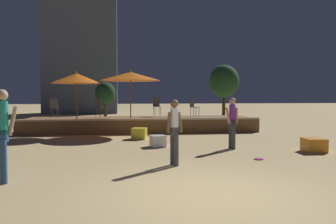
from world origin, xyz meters
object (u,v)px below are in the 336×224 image
(bistro_chair_1, at_px, (99,106))
(background_tree_0, at_px, (224,81))
(cube_seat_0, at_px, (139,133))
(bistro_chair_2, at_px, (193,105))
(person_1, at_px, (174,130))
(bistro_chair_0, at_px, (54,106))
(patio_umbrella_1, at_px, (76,78))
(frisbee_disc, at_px, (259,159))
(bistro_chair_3, at_px, (157,105))
(person_0, at_px, (232,122))
(patio_umbrella_0, at_px, (131,76))
(cube_seat_1, at_px, (158,141))
(cube_seat_2, at_px, (314,145))
(background_tree_1, at_px, (105,94))
(person_2, at_px, (3,131))

(bistro_chair_1, distance_m, background_tree_0, 15.02)
(cube_seat_0, distance_m, bistro_chair_2, 4.10)
(person_1, xyz_separation_m, bistro_chair_0, (-4.46, 7.73, 0.37))
(patio_umbrella_1, xyz_separation_m, person_1, (3.29, -6.65, -1.59))
(frisbee_disc, bearing_deg, bistro_chair_3, 102.65)
(person_0, xyz_separation_m, bistro_chair_1, (-4.64, 5.49, 0.36))
(patio_umbrella_0, distance_m, bistro_chair_1, 2.19)
(cube_seat_1, bearing_deg, cube_seat_0, 104.64)
(cube_seat_2, xyz_separation_m, background_tree_0, (2.61, 17.75, 2.70))
(bistro_chair_2, relative_size, background_tree_0, 0.21)
(patio_umbrella_1, bearing_deg, cube_seat_0, -31.69)
(cube_seat_2, distance_m, background_tree_1, 19.44)
(background_tree_0, bearing_deg, cube_seat_1, -114.29)
(patio_umbrella_1, distance_m, person_2, 7.94)
(patio_umbrella_1, height_order, background_tree_0, background_tree_0)
(bistro_chair_3, relative_size, background_tree_1, 0.32)
(cube_seat_0, relative_size, bistro_chair_0, 0.74)
(patio_umbrella_0, xyz_separation_m, bistro_chair_2, (3.09, 1.08, -1.33))
(cube_seat_0, distance_m, person_0, 4.08)
(person_0, height_order, bistro_chair_1, person_0)
(cube_seat_0, distance_m, background_tree_1, 14.53)
(person_1, relative_size, bistro_chair_3, 1.82)
(cube_seat_0, relative_size, person_1, 0.41)
(bistro_chair_0, height_order, frisbee_disc, bistro_chair_0)
(patio_umbrella_1, height_order, bistro_chair_3, patio_umbrella_1)
(cube_seat_2, relative_size, person_0, 0.38)
(bistro_chair_0, distance_m, bistro_chair_3, 5.09)
(cube_seat_2, relative_size, background_tree_0, 0.14)
(background_tree_0, bearing_deg, frisbee_disc, -104.38)
(person_1, distance_m, bistro_chair_3, 9.11)
(person_1, bearing_deg, background_tree_1, 166.05)
(person_0, xyz_separation_m, bistro_chair_2, (-0.09, 5.64, 0.36))
(patio_umbrella_0, xyz_separation_m, bistro_chair_0, (-3.51, 0.95, -1.33))
(person_0, relative_size, bistro_chair_1, 1.84)
(cube_seat_2, height_order, frisbee_disc, cube_seat_2)
(cube_seat_1, bearing_deg, bistro_chair_3, 84.82)
(person_0, distance_m, background_tree_0, 17.75)
(patio_umbrella_0, bearing_deg, person_1, -81.99)
(patio_umbrella_0, relative_size, background_tree_0, 0.66)
(patio_umbrella_1, relative_size, background_tree_0, 0.64)
(bistro_chair_0, height_order, bistro_chair_1, same)
(patio_umbrella_1, height_order, person_2, patio_umbrella_1)
(person_0, relative_size, background_tree_1, 0.59)
(person_1, distance_m, background_tree_0, 20.53)
(bistro_chair_1, height_order, frisbee_disc, bistro_chair_1)
(person_1, distance_m, bistro_chair_1, 8.08)
(cube_seat_0, bearing_deg, frisbee_disc, -56.54)
(patio_umbrella_1, xyz_separation_m, cube_seat_1, (3.17, -3.68, -2.27))
(cube_seat_2, relative_size, frisbee_disc, 2.54)
(bistro_chair_0, relative_size, bistro_chair_3, 1.00)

